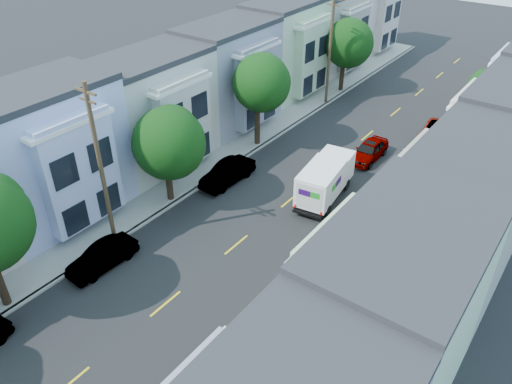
{
  "coord_description": "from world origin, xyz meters",
  "views": [
    {
      "loc": [
        14.79,
        -12.2,
        19.2
      ],
      "look_at": [
        -0.5,
        8.71,
        2.2
      ],
      "focal_mm": 35.0,
      "sensor_mm": 36.0,
      "label": 1
    }
  ],
  "objects": [
    {
      "name": "ground",
      "position": [
        0.0,
        0.0,
        0.0
      ],
      "size": [
        160.0,
        160.0,
        0.0
      ],
      "primitive_type": "plane",
      "color": "black",
      "rests_on": "ground"
    },
    {
      "name": "road_slab",
      "position": [
        0.0,
        15.0,
        0.01
      ],
      "size": [
        12.0,
        70.0,
        0.02
      ],
      "primitive_type": "cube",
      "color": "black",
      "rests_on": "ground"
    },
    {
      "name": "curb_left",
      "position": [
        -6.05,
        15.0,
        0.07
      ],
      "size": [
        0.3,
        70.0,
        0.15
      ],
      "primitive_type": "cube",
      "color": "gray",
      "rests_on": "ground"
    },
    {
      "name": "curb_right",
      "position": [
        6.05,
        15.0,
        0.07
      ],
      "size": [
        0.3,
        70.0,
        0.15
      ],
      "primitive_type": "cube",
      "color": "gray",
      "rests_on": "ground"
    },
    {
      "name": "sidewalk_left",
      "position": [
        -7.35,
        15.0,
        0.07
      ],
      "size": [
        2.6,
        70.0,
        0.15
      ],
      "primitive_type": "cube",
      "color": "gray",
      "rests_on": "ground"
    },
    {
      "name": "sidewalk_right",
      "position": [
        7.35,
        15.0,
        0.07
      ],
      "size": [
        2.6,
        70.0,
        0.15
      ],
      "primitive_type": "cube",
      "color": "gray",
      "rests_on": "ground"
    },
    {
      "name": "centerline",
      "position": [
        0.0,
        15.0,
        0.0
      ],
      "size": [
        0.12,
        70.0,
        0.01
      ],
      "primitive_type": "cube",
      "color": "gold",
      "rests_on": "ground"
    },
    {
      "name": "townhouse_row_left",
      "position": [
        -11.15,
        15.0,
        0.0
      ],
      "size": [
        5.0,
        70.0,
        8.5
      ],
      "primitive_type": "cube",
      "color": "#9E9A8C",
      "rests_on": "ground"
    },
    {
      "name": "townhouse_row_right",
      "position": [
        11.15,
        15.0,
        0.0
      ],
      "size": [
        5.0,
        70.0,
        8.5
      ],
      "primitive_type": "cube",
      "color": "#9E9A8C",
      "rests_on": "ground"
    },
    {
      "name": "tree_c",
      "position": [
        -6.3,
        7.18,
        4.46
      ],
      "size": [
        4.7,
        4.7,
        6.83
      ],
      "color": "black",
      "rests_on": "ground"
    },
    {
      "name": "tree_d",
      "position": [
        -6.3,
        17.21,
        5.36
      ],
      "size": [
        4.47,
        4.47,
        7.62
      ],
      "color": "black",
      "rests_on": "ground"
    },
    {
      "name": "tree_e",
      "position": [
        -6.3,
        31.59,
        4.91
      ],
      "size": [
        4.7,
        4.7,
        7.28
      ],
      "color": "black",
      "rests_on": "ground"
    },
    {
      "name": "tree_far_r",
      "position": [
        6.89,
        30.51,
        3.71
      ],
      "size": [
        3.01,
        3.01,
        5.26
      ],
      "color": "black",
      "rests_on": "ground"
    },
    {
      "name": "utility_pole_near",
      "position": [
        -6.3,
        2.0,
        5.15
      ],
      "size": [
        1.6,
        0.26,
        10.0
      ],
      "color": "#42301E",
      "rests_on": "ground"
    },
    {
      "name": "utility_pole_far",
      "position": [
        -6.3,
        28.0,
        5.15
      ],
      "size": [
        1.6,
        0.26,
        10.0
      ],
      "color": "#42301E",
      "rests_on": "ground"
    },
    {
      "name": "fedex_truck",
      "position": [
        1.71,
        13.59,
        1.53
      ],
      "size": [
        2.19,
        5.7,
        2.73
      ],
      "rotation": [
        0.0,
        0.0,
        0.13
      ],
      "color": "white",
      "rests_on": "ground"
    },
    {
      "name": "lead_sedan",
      "position": [
        1.79,
        20.39,
        0.74
      ],
      "size": [
        1.75,
        4.56,
        1.48
      ],
      "primitive_type": "imported",
      "rotation": [
        0.0,
        0.0,
        -0.0
      ],
      "color": "black",
      "rests_on": "ground"
    },
    {
      "name": "parked_left_c",
      "position": [
        -4.9,
        0.03,
        0.68
      ],
      "size": [
        1.61,
        4.16,
        1.37
      ],
      "primitive_type": "imported",
      "rotation": [
        0.0,
        0.0,
        -0.04
      ],
      "color": "#9CA7B3",
      "rests_on": "ground"
    },
    {
      "name": "parked_left_d",
      "position": [
        -4.9,
        11.26,
        0.76
      ],
      "size": [
        1.77,
        4.6,
        1.52
      ],
      "primitive_type": "imported",
      "rotation": [
        0.0,
        0.0,
        -0.04
      ],
      "color": "#4F0A04",
      "rests_on": "ground"
    },
    {
      "name": "parked_right_b",
      "position": [
        4.9,
        -2.31,
        0.63
      ],
      "size": [
        2.46,
        4.7,
        1.26
      ],
      "primitive_type": "imported",
      "rotation": [
        0.0,
        0.0,
        0.08
      ],
      "color": "white",
      "rests_on": "ground"
    },
    {
      "name": "parked_right_c",
      "position": [
        4.9,
        19.22,
        0.65
      ],
      "size": [
        1.96,
        4.42,
        1.31
      ],
      "primitive_type": "imported",
      "rotation": [
        0.0,
        0.0,
        0.03
      ],
      "color": "black",
      "rests_on": "ground"
    },
    {
      "name": "parked_right_d",
      "position": [
        4.9,
        26.48,
        0.69
      ],
      "size": [
        2.7,
        5.17,
        1.39
      ],
      "primitive_type": "imported",
      "rotation": [
        0.0,
        0.0,
        0.08
      ],
      "color": "#0A193C",
      "rests_on": "ground"
    }
  ]
}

